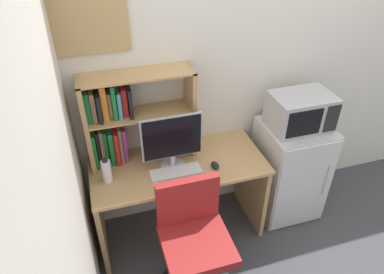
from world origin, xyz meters
name	(u,v)px	position (x,y,z in m)	size (l,w,h in m)	color
wall_back	(314,62)	(0.40, 0.02, 1.30)	(6.40, 0.04, 2.60)	silver
desk	(179,185)	(-0.88, -0.31, 0.53)	(1.34, 0.61, 0.75)	tan
hutch_bookshelf	(122,118)	(-1.24, -0.11, 1.12)	(0.81, 0.25, 0.70)	tan
monitor	(172,140)	(-0.93, -0.33, 1.00)	(0.45, 0.19, 0.44)	#B7B7BC
keyboard	(176,172)	(-0.93, -0.41, 0.76)	(0.38, 0.13, 0.02)	silver
computer_mouse	(215,165)	(-0.62, -0.43, 0.77)	(0.06, 0.09, 0.03)	black
water_bottle	(107,171)	(-1.41, -0.35, 0.85)	(0.07, 0.07, 0.20)	silver
mini_fridge	(289,169)	(0.13, -0.31, 0.45)	(0.53, 0.53, 0.90)	silver
microwave	(301,111)	(0.13, -0.31, 1.05)	(0.48, 0.34, 0.29)	#ADADB2
desk_chair	(194,247)	(-0.91, -0.82, 0.40)	(0.54, 0.54, 0.89)	black
wall_corkboard	(81,12)	(-1.40, -0.01, 1.86)	(0.57, 0.02, 0.54)	tan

